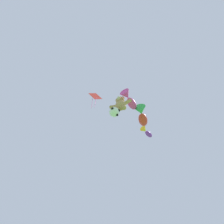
{
  "coord_description": "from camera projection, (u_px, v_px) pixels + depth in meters",
  "views": [
    {
      "loc": [
        2.68,
        1.76,
        1.49
      ],
      "look_at": [
        0.53,
        7.0,
        10.6
      ],
      "focal_mm": 24.0,
      "sensor_mm": 36.0,
      "label": 1
    }
  ],
  "objects": [
    {
      "name": "teddy_bear_kite",
      "position": [
        120.0,
        104.0,
        12.58
      ],
      "size": [
        1.97,
        0.87,
        2.0
      ],
      "color": "tan"
    },
    {
      "name": "fish_kite_violet",
      "position": [
        146.0,
        132.0,
        15.76
      ],
      "size": [
        1.08,
        1.67,
        0.64
      ],
      "color": "purple"
    },
    {
      "name": "fish_kite_crimson",
      "position": [
        142.0,
        115.0,
        14.21
      ],
      "size": [
        1.14,
        2.32,
        1.04
      ],
      "color": "red"
    },
    {
      "name": "soccer_ball_kite",
      "position": [
        114.0,
        112.0,
        11.53
      ],
      "size": [
        0.88,
        0.87,
        0.81
      ],
      "color": "white"
    },
    {
      "name": "diamond_kite",
      "position": [
        95.0,
        97.0,
        15.27
      ],
      "size": [
        1.06,
        1.14,
        3.26
      ],
      "color": "red"
    },
    {
      "name": "fish_kite_magenta",
      "position": [
        129.0,
        99.0,
        13.3
      ],
      "size": [
        1.11,
        2.16,
        0.88
      ],
      "color": "#E53F9E"
    }
  ]
}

